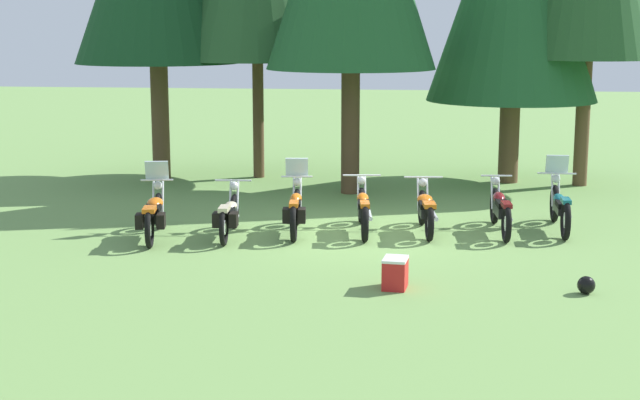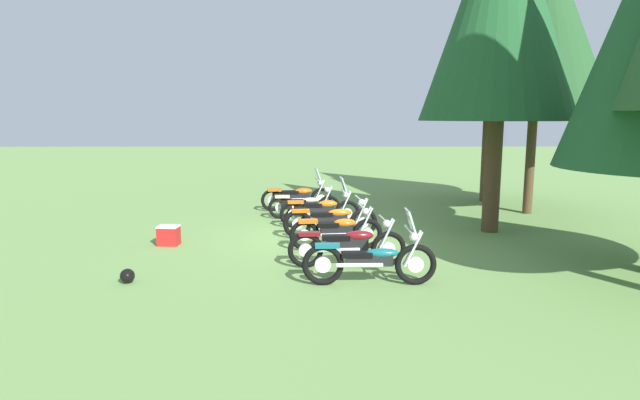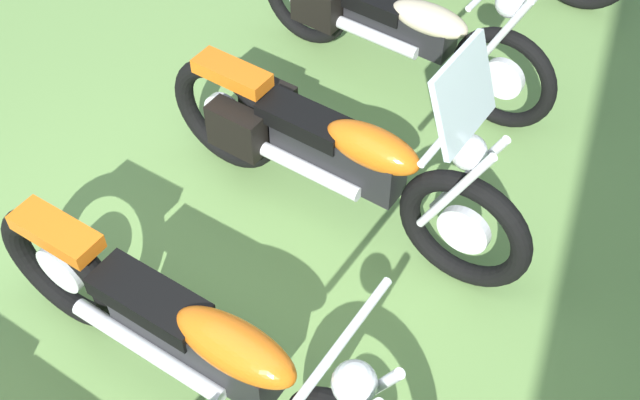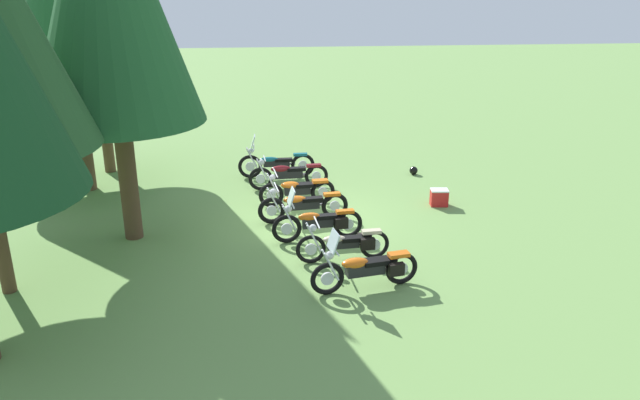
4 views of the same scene
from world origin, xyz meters
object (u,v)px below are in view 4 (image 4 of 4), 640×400
object	(u,v)px
motorcycle_6	(275,163)
picnic_cooler	(439,197)
motorcycle_3	(303,205)
motorcycle_1	(345,243)
motorcycle_4	(297,190)
motorcycle_5	(288,174)
pine_tree_3	(64,9)
dropped_helmet	(414,170)
motorcycle_0	(366,268)
motorcycle_2	(319,222)

from	to	relation	value
motorcycle_6	picnic_cooler	world-z (taller)	motorcycle_6
motorcycle_3	picnic_cooler	world-z (taller)	motorcycle_3
motorcycle_1	motorcycle_4	bearing A→B (deg)	-81.05
motorcycle_5	pine_tree_3	distance (m)	7.68
motorcycle_3	motorcycle_6	world-z (taller)	motorcycle_6
motorcycle_3	dropped_helmet	world-z (taller)	motorcycle_3
motorcycle_5	motorcycle_3	bearing A→B (deg)	91.72
dropped_helmet	motorcycle_5	bearing A→B (deg)	103.85
pine_tree_3	picnic_cooler	size ratio (longest dim) A/B	16.38
motorcycle_1	dropped_helmet	xyz separation A→B (m)	(6.07, -3.06, -0.29)
motorcycle_0	pine_tree_3	world-z (taller)	pine_tree_3
motorcycle_0	dropped_helmet	size ratio (longest dim) A/B	8.63
motorcycle_3	motorcycle_6	size ratio (longest dim) A/B	0.99
pine_tree_3	motorcycle_6	bearing A→B (deg)	-84.03
motorcycle_5	pine_tree_3	size ratio (longest dim) A/B	0.29
motorcycle_2	motorcycle_6	size ratio (longest dim) A/B	0.92
motorcycle_5	motorcycle_6	size ratio (longest dim) A/B	0.99
motorcycle_0	dropped_helmet	xyz separation A→B (m)	(7.44, -2.80, -0.34)
motorcycle_5	pine_tree_3	world-z (taller)	pine_tree_3
motorcycle_6	pine_tree_3	world-z (taller)	pine_tree_3
motorcycle_4	motorcycle_5	size ratio (longest dim) A/B	0.90
motorcycle_4	motorcycle_5	xyz separation A→B (m)	(1.41, 0.18, 0.01)
motorcycle_4	dropped_helmet	size ratio (longest dim) A/B	8.08
motorcycle_2	picnic_cooler	world-z (taller)	motorcycle_2
motorcycle_1	pine_tree_3	world-z (taller)	pine_tree_3
pine_tree_3	motorcycle_1	bearing A→B (deg)	-128.47
motorcycle_6	dropped_helmet	xyz separation A→B (m)	(-0.14, -4.45, -0.33)
motorcycle_0	motorcycle_4	distance (m)	5.14
motorcycle_4	pine_tree_3	bearing A→B (deg)	-24.03
motorcycle_6	motorcycle_0	bearing A→B (deg)	102.01
motorcycle_4	picnic_cooler	world-z (taller)	motorcycle_4
motorcycle_5	motorcycle_6	xyz separation A→B (m)	(1.16, 0.34, 0.01)
motorcycle_6	picnic_cooler	size ratio (longest dim) A/B	4.75
motorcycle_3	dropped_helmet	xyz separation A→B (m)	(3.62, -3.84, -0.31)
motorcycle_4	motorcycle_6	xyz separation A→B (m)	(2.57, 0.52, 0.02)
motorcycle_0	motorcycle_1	distance (m)	1.39
motorcycle_3	motorcycle_5	xyz separation A→B (m)	(2.61, 0.27, 0.01)
motorcycle_3	pine_tree_3	size ratio (longest dim) A/B	0.29
motorcycle_4	pine_tree_3	world-z (taller)	pine_tree_3
motorcycle_2	picnic_cooler	distance (m)	4.14
motorcycle_4	dropped_helmet	xyz separation A→B (m)	(2.43, -3.93, -0.31)
motorcycle_4	motorcycle_5	world-z (taller)	motorcycle_5
dropped_helmet	motorcycle_4	bearing A→B (deg)	121.69
motorcycle_0	motorcycle_2	xyz separation A→B (m)	(2.55, 0.74, -0.01)
motorcycle_1	picnic_cooler	xyz separation A→B (m)	(3.24, -3.09, -0.19)
motorcycle_6	dropped_helmet	world-z (taller)	motorcycle_6
motorcycle_3	motorcycle_4	bearing A→B (deg)	-92.51
motorcycle_0	motorcycle_2	distance (m)	2.66
motorcycle_3	motorcycle_2	bearing A→B (deg)	96.47
motorcycle_1	motorcycle_2	world-z (taller)	motorcycle_2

